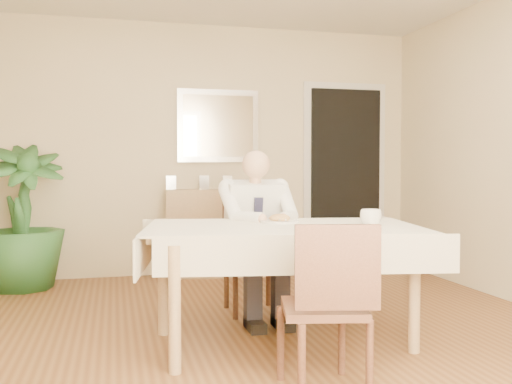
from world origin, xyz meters
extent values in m
plane|color=brown|center=(0.00, 0.00, 0.00)|extent=(5.00, 5.00, 0.00)
cube|color=beige|center=(0.00, 2.50, 1.30)|extent=(4.50, 0.02, 2.60)
cube|color=beige|center=(1.55, 2.48, 1.00)|extent=(0.96, 0.03, 2.10)
cube|color=black|center=(1.55, 2.45, 1.00)|extent=(0.80, 0.05, 1.95)
cube|color=silver|center=(0.12, 2.48, 1.55)|extent=(0.86, 0.03, 0.76)
cube|color=white|center=(0.12, 2.46, 1.55)|extent=(0.74, 0.02, 0.64)
cube|color=tan|center=(0.08, -0.01, 0.72)|extent=(1.73, 1.16, 0.04)
cube|color=#F0E5C6|center=(0.08, -0.01, 0.75)|extent=(1.85, 1.28, 0.01)
cube|color=#F0E5C6|center=(0.08, -0.51, 0.64)|extent=(1.68, 0.31, 0.22)
cube|color=#F0E5C6|center=(0.08, 0.49, 0.64)|extent=(1.68, 0.31, 0.22)
cube|color=#F0E5C6|center=(-0.77, -0.01, 0.64)|extent=(0.19, 0.99, 0.22)
cube|color=#F0E5C6|center=(0.93, -0.01, 0.64)|extent=(0.19, 0.99, 0.22)
cylinder|color=tan|center=(-0.64, -0.38, 0.35)|extent=(0.07, 0.07, 0.70)
cylinder|color=tan|center=(0.80, -0.38, 0.35)|extent=(0.07, 0.07, 0.70)
cylinder|color=tan|center=(-0.64, 0.36, 0.35)|extent=(0.07, 0.07, 0.70)
cylinder|color=tan|center=(0.80, 0.36, 0.35)|extent=(0.07, 0.07, 0.70)
cube|color=#45271A|center=(0.08, 0.79, 0.41)|extent=(0.45, 0.45, 0.04)
cube|color=#45271A|center=(0.08, 0.97, 0.65)|extent=(0.40, 0.09, 0.40)
cylinder|color=#45271A|center=(-0.09, 0.62, 0.20)|extent=(0.04, 0.04, 0.39)
cylinder|color=#45271A|center=(0.26, 0.62, 0.20)|extent=(0.04, 0.04, 0.39)
cylinder|color=#45271A|center=(-0.09, 0.96, 0.20)|extent=(0.04, 0.04, 0.39)
cylinder|color=#45271A|center=(0.26, 0.96, 0.20)|extent=(0.04, 0.04, 0.39)
cube|color=#45271A|center=(0.07, -0.78, 0.41)|extent=(0.48, 0.48, 0.04)
cube|color=#45271A|center=(0.07, -0.96, 0.65)|extent=(0.40, 0.13, 0.40)
cylinder|color=#45271A|center=(-0.11, -0.95, 0.20)|extent=(0.04, 0.04, 0.39)
cylinder|color=#45271A|center=(0.24, -0.95, 0.20)|extent=(0.04, 0.04, 0.39)
cylinder|color=#45271A|center=(-0.11, -0.61, 0.20)|extent=(0.04, 0.04, 0.39)
cylinder|color=#45271A|center=(0.24, -0.61, 0.20)|extent=(0.04, 0.04, 0.39)
cube|color=white|center=(0.08, 0.75, 0.75)|extent=(0.42, 0.31, 0.55)
cube|color=black|center=(0.08, 0.63, 0.72)|extent=(0.07, 0.08, 0.36)
cylinder|color=tan|center=(0.08, 0.71, 1.03)|extent=(0.09, 0.09, 0.08)
sphere|color=tan|center=(0.08, 0.68, 1.14)|extent=(0.21, 0.21, 0.21)
cube|color=black|center=(-0.02, 0.55, 0.52)|extent=(0.13, 0.42, 0.13)
cube|color=black|center=(0.18, 0.55, 0.52)|extent=(0.13, 0.42, 0.13)
cube|color=black|center=(-0.02, 0.37, 0.23)|extent=(0.11, 0.12, 0.45)
cube|color=black|center=(0.18, 0.37, 0.23)|extent=(0.11, 0.12, 0.45)
cube|color=black|center=(-0.02, 0.31, 0.04)|extent=(0.11, 0.26, 0.07)
cube|color=black|center=(0.18, 0.31, 0.04)|extent=(0.11, 0.26, 0.07)
cylinder|color=white|center=(0.12, 0.17, 0.76)|extent=(0.26, 0.26, 0.02)
ellipsoid|color=olive|center=(0.12, 0.17, 0.78)|extent=(0.14, 0.14, 0.06)
cylinder|color=silver|center=(0.16, 0.11, 0.78)|extent=(0.01, 0.13, 0.01)
cylinder|color=silver|center=(0.08, 0.11, 0.78)|extent=(0.01, 0.13, 0.01)
imported|color=white|center=(0.61, -0.18, 0.81)|extent=(0.17, 0.17, 0.11)
cube|color=tan|center=(0.12, 2.32, 0.45)|extent=(1.15, 0.49, 0.89)
cube|color=silver|center=(-0.38, 2.38, 0.96)|extent=(0.10, 0.02, 0.14)
cube|color=silver|center=(-0.04, 2.40, 0.96)|extent=(0.10, 0.02, 0.14)
cube|color=silver|center=(0.19, 2.34, 0.96)|extent=(0.10, 0.02, 0.14)
imported|color=#214C20|center=(-1.77, 2.12, 0.67)|extent=(0.92, 0.92, 1.34)
camera|label=1|loc=(-0.95, -3.45, 1.13)|focal=40.00mm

